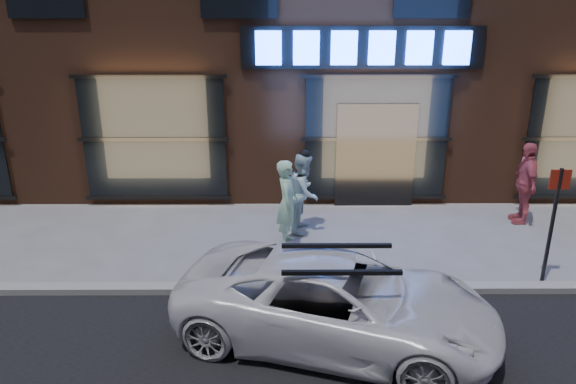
# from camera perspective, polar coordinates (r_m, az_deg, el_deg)

# --- Properties ---
(ground) EXTENTS (90.00, 90.00, 0.00)m
(ground) POSITION_cam_1_polar(r_m,az_deg,el_deg) (9.86, 11.93, -9.83)
(ground) COLOR slate
(ground) RESTS_ON ground
(curb) EXTENTS (60.00, 0.25, 0.12)m
(curb) POSITION_cam_1_polar(r_m,az_deg,el_deg) (9.83, 11.95, -9.53)
(curb) COLOR gray
(curb) RESTS_ON ground
(man_bowtie) EXTENTS (0.45, 0.65, 1.73)m
(man_bowtie) POSITION_cam_1_polar(r_m,az_deg,el_deg) (10.96, -0.08, -1.10)
(man_bowtie) COLOR #9DCEAD
(man_bowtie) RESTS_ON ground
(man_cap) EXTENTS (0.81, 0.94, 1.68)m
(man_cap) POSITION_cam_1_polar(r_m,az_deg,el_deg) (11.58, 1.65, -0.04)
(man_cap) COLOR silver
(man_cap) RESTS_ON ground
(passerby) EXTENTS (0.51, 1.07, 1.78)m
(passerby) POSITION_cam_1_polar(r_m,az_deg,el_deg) (12.99, 22.94, 0.86)
(passerby) COLOR #C04F5B
(passerby) RESTS_ON ground
(white_suv) EXTENTS (5.00, 3.34, 1.27)m
(white_suv) POSITION_cam_1_polar(r_m,az_deg,el_deg) (8.19, 5.06, -11.02)
(white_suv) COLOR silver
(white_suv) RESTS_ON ground
(sign_post) EXTENTS (0.33, 0.07, 2.10)m
(sign_post) POSITION_cam_1_polar(r_m,az_deg,el_deg) (10.31, 25.36, -2.22)
(sign_post) COLOR #262628
(sign_post) RESTS_ON ground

